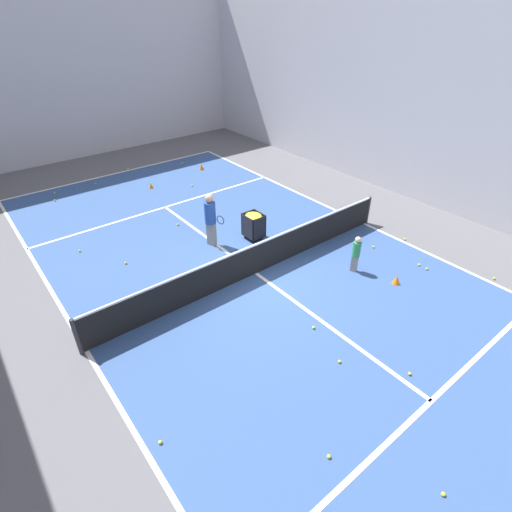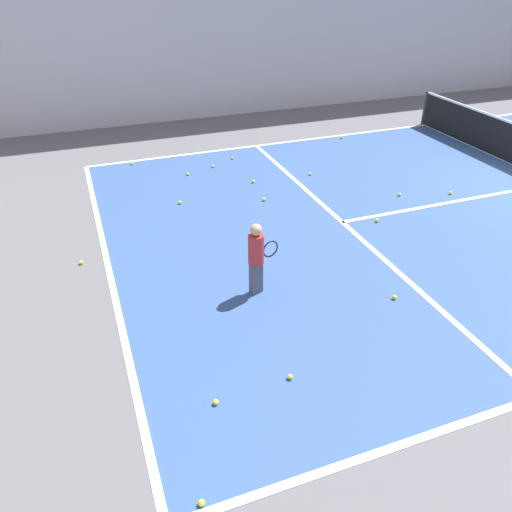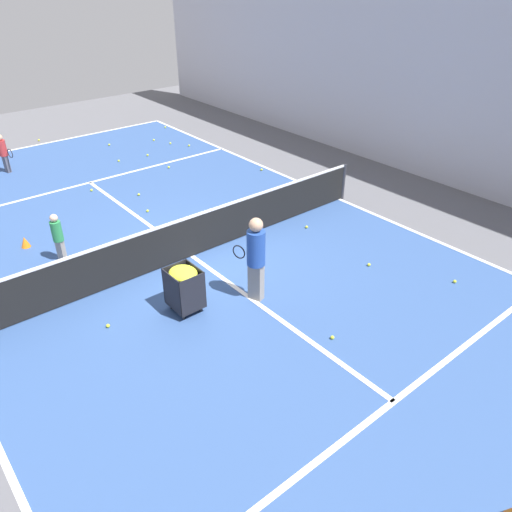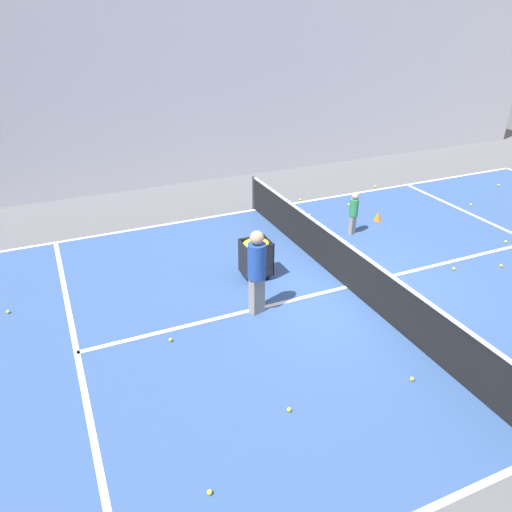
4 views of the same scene
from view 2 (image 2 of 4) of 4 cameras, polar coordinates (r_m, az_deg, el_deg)
name	(u,v)px [view 2 (image 2 of 4)]	position (r m, az deg, el deg)	size (l,w,h in m)	color
line_baseline_near	(108,265)	(8.86, -16.58, -0.98)	(9.67, 0.10, 0.00)	white
line_sideline_left	(424,125)	(16.69, 18.67, 13.99)	(0.10, 20.06, 0.00)	white
line_service_near	(342,222)	(10.00, 9.82, 3.84)	(9.67, 0.10, 0.00)	white
player_near_baseline	(257,254)	(7.48, 0.07, 0.21)	(0.31, 0.56, 1.19)	#4C4C56
tennis_ball_0	(264,199)	(10.74, 0.92, 6.49)	(0.07, 0.07, 0.07)	yellow
tennis_ball_2	(132,164)	(13.05, -13.98, 10.21)	(0.07, 0.07, 0.07)	yellow
tennis_ball_3	(400,194)	(11.40, 16.08, 6.78)	(0.07, 0.07, 0.07)	yellow
tennis_ball_5	(290,377)	(6.41, 3.92, -13.62)	(0.07, 0.07, 0.07)	yellow
tennis_ball_7	(451,193)	(11.84, 21.35, 6.73)	(0.07, 0.07, 0.07)	yellow
tennis_ball_8	(486,140)	(15.76, 24.82, 11.90)	(0.07, 0.07, 0.07)	yellow
tennis_ball_11	(253,181)	(11.62, -0.32, 8.51)	(0.07, 0.07, 0.07)	yellow
tennis_ball_13	(202,503)	(5.37, -6.25, -26.23)	(0.07, 0.07, 0.07)	yellow
tennis_ball_15	(216,402)	(6.13, -4.63, -16.31)	(0.07, 0.07, 0.07)	yellow
tennis_ball_16	(310,174)	(12.12, 6.19, 9.32)	(0.07, 0.07, 0.07)	yellow
tennis_ball_18	(394,297)	(7.96, 15.54, -4.57)	(0.07, 0.07, 0.07)	yellow
tennis_ball_19	(180,202)	(10.71, -8.70, 6.07)	(0.07, 0.07, 0.07)	yellow
tennis_ball_24	(81,262)	(9.01, -19.37, -0.70)	(0.07, 0.07, 0.07)	yellow
tennis_ball_25	(377,220)	(10.14, 13.65, 3.97)	(0.07, 0.07, 0.07)	yellow
tennis_ball_29	(213,166)	(12.56, -4.96, 10.19)	(0.07, 0.07, 0.07)	yellow
tennis_ball_30	(342,138)	(14.81, 9.77, 13.19)	(0.07, 0.07, 0.07)	yellow
tennis_ball_31	(232,158)	(13.07, -2.70, 11.13)	(0.07, 0.07, 0.07)	yellow
tennis_ball_33	(188,174)	(12.15, -7.81, 9.27)	(0.07, 0.07, 0.07)	yellow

